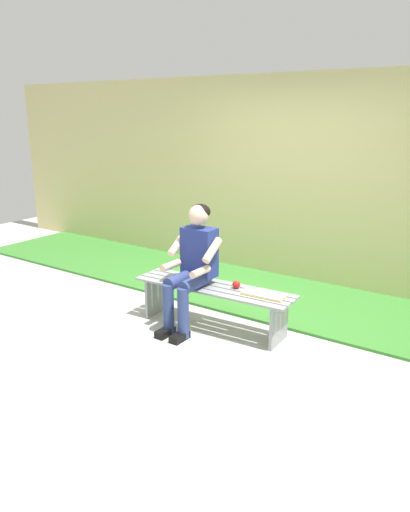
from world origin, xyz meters
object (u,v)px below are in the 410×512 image
bench_near (213,296)px  book_open (263,295)px  apple (236,284)px  person_seated (192,262)px

bench_near → book_open: book_open is taller
bench_near → apple: 0.27m
apple → person_seated: bearing=23.6°
book_open → apple: bearing=-9.8°
bench_near → apple: apple is taller
bench_near → book_open: bearing=-176.0°
bench_near → apple: bearing=-160.7°
bench_near → person_seated: 0.41m
bench_near → apple: size_ratio=21.27×
apple → book_open: size_ratio=0.19×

